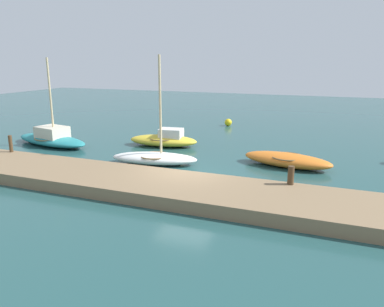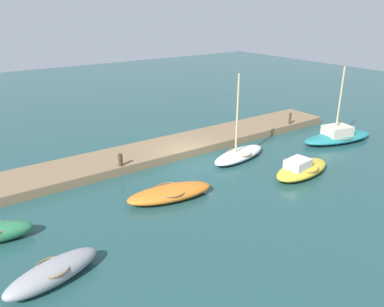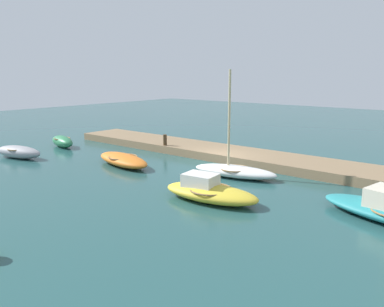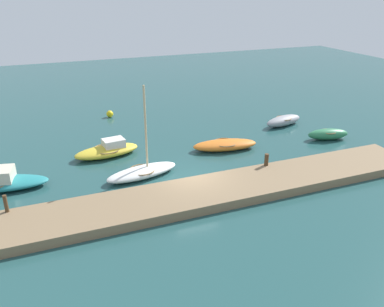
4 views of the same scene
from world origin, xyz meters
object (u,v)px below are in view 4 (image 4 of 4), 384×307
(motorboat_yellow, at_px, (108,150))
(mooring_post_west, at_px, (6,204))
(rowboat_grey, at_px, (283,121))
(mooring_post_mid_west, at_px, (266,160))
(rowboat_white, at_px, (142,171))
(dinghy_green, at_px, (328,134))
(rowboat_orange, at_px, (225,145))
(marker_buoy, at_px, (110,114))

(motorboat_yellow, height_order, mooring_post_west, mooring_post_west)
(motorboat_yellow, bearing_deg, rowboat_grey, -3.42)
(mooring_post_west, height_order, mooring_post_mid_west, mooring_post_west)
(rowboat_white, bearing_deg, mooring_post_mid_west, -29.12)
(rowboat_grey, relative_size, motorboat_yellow, 0.84)
(rowboat_white, xyz_separation_m, dinghy_green, (14.03, 0.93, 0.06))
(rowboat_orange, height_order, mooring_post_mid_west, mooring_post_mid_west)
(mooring_post_west, bearing_deg, mooring_post_mid_west, 0.00)
(motorboat_yellow, bearing_deg, mooring_post_west, -141.32)
(rowboat_orange, relative_size, marker_buoy, 8.06)
(rowboat_grey, height_order, mooring_post_mid_west, mooring_post_mid_west)
(rowboat_orange, bearing_deg, mooring_post_mid_west, -71.12)
(mooring_post_west, relative_size, mooring_post_mid_west, 1.21)
(mooring_post_mid_west, relative_size, marker_buoy, 1.27)
(dinghy_green, height_order, mooring_post_west, mooring_post_west)
(rowboat_grey, bearing_deg, rowboat_white, -173.00)
(rowboat_grey, bearing_deg, marker_buoy, 136.39)
(dinghy_green, xyz_separation_m, marker_buoy, (-13.58, 11.05, -0.12))
(motorboat_yellow, xyz_separation_m, mooring_post_mid_west, (8.21, -6.04, 0.46))
(mooring_post_west, bearing_deg, motorboat_yellow, 45.93)
(rowboat_white, height_order, dinghy_green, rowboat_white)
(marker_buoy, bearing_deg, motorboat_yellow, -101.87)
(mooring_post_mid_west, bearing_deg, rowboat_grey, 49.87)
(mooring_post_west, distance_m, mooring_post_mid_west, 14.06)
(rowboat_white, relative_size, mooring_post_west, 6.17)
(rowboat_grey, bearing_deg, rowboat_orange, -170.16)
(mooring_post_mid_west, bearing_deg, dinghy_green, 23.94)
(rowboat_orange, bearing_deg, marker_buoy, 130.31)
(rowboat_orange, xyz_separation_m, marker_buoy, (-5.85, 10.02, -0.05))
(marker_buoy, bearing_deg, dinghy_green, -39.13)
(motorboat_yellow, bearing_deg, rowboat_orange, -21.06)
(dinghy_green, relative_size, mooring_post_mid_west, 4.35)
(rowboat_white, height_order, marker_buoy, rowboat_white)
(rowboat_white, relative_size, mooring_post_mid_west, 7.45)
(rowboat_white, distance_m, dinghy_green, 14.06)
(rowboat_grey, relative_size, mooring_post_mid_west, 5.11)
(dinghy_green, relative_size, marker_buoy, 5.51)
(rowboat_white, bearing_deg, marker_buoy, 76.51)
(rowboat_grey, bearing_deg, dinghy_green, -85.90)
(rowboat_orange, relative_size, dinghy_green, 1.46)
(rowboat_orange, height_order, motorboat_yellow, motorboat_yellow)
(rowboat_white, distance_m, marker_buoy, 11.99)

